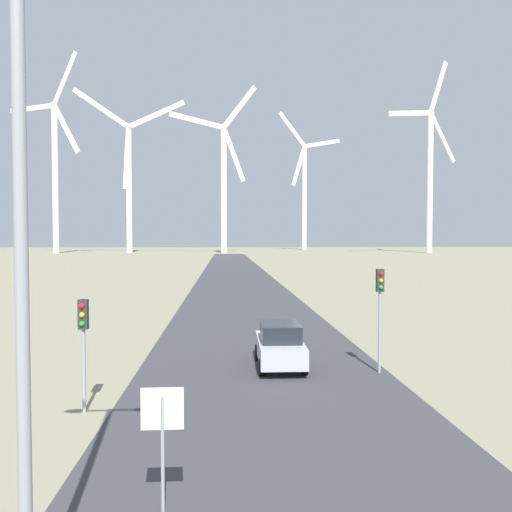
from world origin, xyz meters
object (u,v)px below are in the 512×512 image
(car_approaching, at_px, (280,345))
(wind_turbine_far_right, at_px, (430,167))
(wind_turbine_far_left, at_px, (55,164))
(wind_turbine_right, at_px, (304,187))
(wind_turbine_center, at_px, (224,175))
(wind_turbine_left, at_px, (129,174))
(stop_sign_near, at_px, (162,427))
(traffic_light_post_near_left, at_px, (83,330))
(traffic_light_post_near_right, at_px, (380,297))
(streetlamp, at_px, (20,152))

(car_approaching, distance_m, wind_turbine_far_right, 178.19)
(wind_turbine_far_left, height_order, wind_turbine_right, wind_turbine_far_left)
(car_approaching, xyz_separation_m, wind_turbine_center, (-2.58, 160.41, 27.15))
(wind_turbine_left, bearing_deg, stop_sign_near, -79.16)
(traffic_light_post_near_left, distance_m, car_approaching, 8.41)
(wind_turbine_center, relative_size, wind_turbine_far_right, 0.86)
(traffic_light_post_near_right, bearing_deg, wind_turbine_center, 92.27)
(traffic_light_post_near_right, xyz_separation_m, car_approaching, (-3.83, 1.13, -2.10))
(car_approaching, relative_size, wind_turbine_far_right, 0.06)
(wind_turbine_far_left, bearing_deg, wind_turbine_right, 25.60)
(streetlamp, height_order, wind_turbine_far_left, wind_turbine_far_left)
(traffic_light_post_near_left, bearing_deg, streetlamp, -79.39)
(streetlamp, bearing_deg, traffic_light_post_near_left, 100.61)
(wind_turbine_center, bearing_deg, stop_sign_near, -90.29)
(stop_sign_near, height_order, wind_turbine_far_left, wind_turbine_far_left)
(wind_turbine_left, bearing_deg, wind_turbine_right, 30.32)
(wind_turbine_far_right, bearing_deg, stop_sign_near, -114.20)
(stop_sign_near, height_order, wind_turbine_far_right, wind_turbine_far_right)
(wind_turbine_center, xyz_separation_m, wind_turbine_right, (37.54, 51.30, 1.50))
(car_approaching, relative_size, wind_turbine_far_left, 0.06)
(wind_turbine_far_left, bearing_deg, wind_turbine_center, -3.95)
(stop_sign_near, height_order, traffic_light_post_near_left, traffic_light_post_near_left)
(wind_turbine_far_right, bearing_deg, wind_turbine_right, 126.24)
(streetlamp, relative_size, wind_turbine_far_left, 0.15)
(wind_turbine_far_left, relative_size, wind_turbine_left, 1.19)
(wind_turbine_left, height_order, wind_turbine_far_right, wind_turbine_far_right)
(traffic_light_post_near_left, height_order, wind_turbine_far_right, wind_turbine_far_right)
(traffic_light_post_near_right, xyz_separation_m, wind_turbine_center, (-6.41, 161.54, 25.06))
(wind_turbine_center, bearing_deg, wind_turbine_far_right, -0.64)
(car_approaching, relative_size, wind_turbine_center, 0.07)
(wind_turbine_far_left, height_order, wind_turbine_left, wind_turbine_far_left)
(wind_turbine_left, height_order, wind_turbine_center, wind_turbine_center)
(wind_turbine_far_right, bearing_deg, wind_turbine_center, 179.36)
(traffic_light_post_near_left, distance_m, traffic_light_post_near_right, 11.08)
(traffic_light_post_near_left, xyz_separation_m, wind_turbine_left, (-31.39, 174.12, 26.80))
(wind_turbine_far_left, bearing_deg, car_approaching, -68.95)
(wind_turbine_far_right, bearing_deg, streetlamp, -114.29)
(wind_turbine_center, distance_m, wind_turbine_far_right, 75.84)
(traffic_light_post_near_right, xyz_separation_m, wind_turbine_left, (-41.75, 170.22, 26.34))
(wind_turbine_far_left, xyz_separation_m, wind_turbine_right, (98.30, 47.10, -2.73))
(streetlamp, distance_m, wind_turbine_left, 186.99)
(streetlamp, relative_size, wind_turbine_right, 0.16)
(traffic_light_post_near_left, bearing_deg, wind_turbine_right, 79.16)
(traffic_light_post_near_left, bearing_deg, car_approaching, 37.60)
(streetlamp, xyz_separation_m, traffic_light_post_near_right, (8.77, 12.40, -3.43))
(traffic_light_post_near_right, bearing_deg, stop_sign_near, -126.57)
(wind_turbine_far_left, bearing_deg, streetlamp, -71.85)
(car_approaching, xyz_separation_m, wind_turbine_right, (34.96, 211.71, 28.65))
(streetlamp, distance_m, wind_turbine_far_right, 191.56)
(streetlamp, distance_m, wind_turbine_far_left, 189.25)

